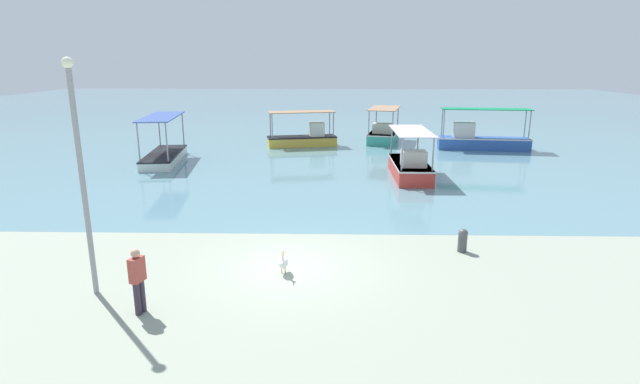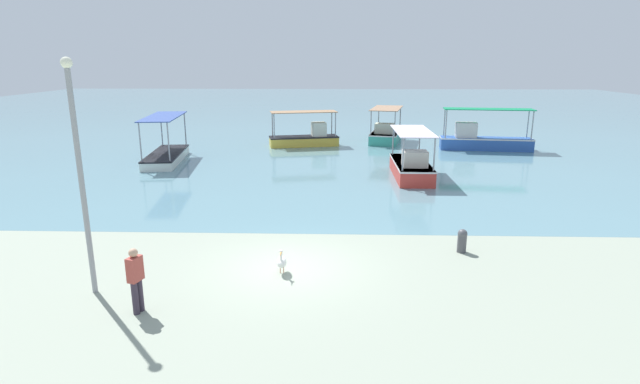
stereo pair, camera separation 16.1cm
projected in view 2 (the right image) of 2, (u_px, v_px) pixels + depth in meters
ground at (289, 267)px, 15.08m from camera, size 120.00×120.00×0.00m
harbor_water at (325, 110)px, 61.43m from camera, size 110.00×90.00×0.00m
fishing_boat_near_left at (386, 134)px, 37.78m from camera, size 2.95×5.03×2.55m
fishing_boat_outer at (166, 154)px, 30.50m from camera, size 2.55×6.13×2.78m
fishing_boat_far_right at (483, 140)px, 34.53m from camera, size 6.30×2.15×2.82m
fishing_boat_center at (411, 166)px, 26.34m from camera, size 1.84×4.97×2.49m
fishing_boat_far_left at (306, 137)px, 36.10m from camera, size 5.16×2.61×2.48m
pelican at (282, 261)px, 14.56m from camera, size 0.30×0.80×0.80m
lamp_post at (80, 168)px, 12.61m from camera, size 0.28×0.28×6.16m
mooring_bollard at (462, 240)px, 16.18m from camera, size 0.31×0.31×0.78m
fisherman_standing at (136, 278)px, 12.19m from camera, size 0.33×0.45×1.69m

